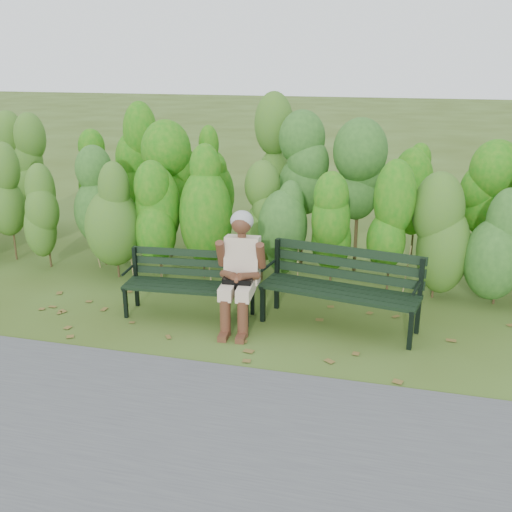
# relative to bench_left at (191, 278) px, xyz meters

# --- Properties ---
(ground) EXTENTS (80.00, 80.00, 0.00)m
(ground) POSITION_rel_bench_left_xyz_m (0.77, -0.20, -0.45)
(ground) COLOR #394714
(footpath) EXTENTS (60.00, 2.50, 0.01)m
(footpath) POSITION_rel_bench_left_xyz_m (0.77, -2.40, -0.45)
(footpath) COLOR #474749
(footpath) RESTS_ON ground
(hedge_band) EXTENTS (11.04, 1.67, 2.42)m
(hedge_band) POSITION_rel_bench_left_xyz_m (0.77, 1.66, 0.81)
(hedge_band) COLOR #47381E
(hedge_band) RESTS_ON ground
(leaf_litter) EXTENTS (5.84, 2.19, 0.01)m
(leaf_litter) POSITION_rel_bench_left_xyz_m (0.89, -0.33, -0.45)
(leaf_litter) COLOR brown
(leaf_litter) RESTS_ON ground
(bench_left) EXTENTS (1.57, 0.61, 0.77)m
(bench_left) POSITION_rel_bench_left_xyz_m (0.00, 0.00, 0.00)
(bench_left) COLOR black
(bench_left) RESTS_ON ground
(bench_right) EXTENTS (1.86, 0.89, 0.89)m
(bench_right) POSITION_rel_bench_left_xyz_m (1.79, 0.14, 0.07)
(bench_right) COLOR black
(bench_right) RESTS_ON ground
(seated_woman) EXTENTS (0.58, 0.84, 1.32)m
(seated_woman) POSITION_rel_bench_left_xyz_m (0.65, -0.12, 0.27)
(seated_woman) COLOR #C7AF98
(seated_woman) RESTS_ON ground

